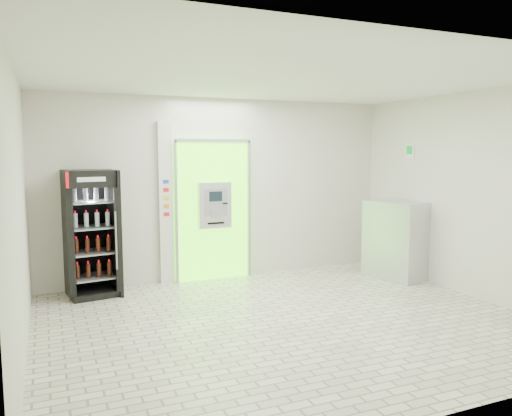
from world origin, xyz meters
TOP-DOWN VIEW (x-y plane):
  - ground at (0.00, 0.00)m, footprint 6.00×6.00m
  - room_shell at (0.00, 0.00)m, footprint 6.00×6.00m
  - atm_assembly at (-0.20, 2.41)m, footprint 1.30×0.24m
  - pillar at (-0.98, 2.45)m, footprint 0.22×0.11m
  - beverage_cooler at (-2.15, 2.19)m, footprint 0.78×0.73m
  - steel_cabinet at (2.67, 1.27)m, footprint 0.87×1.10m
  - exit_sign at (2.99, 1.40)m, footprint 0.02×0.22m

SIDE VIEW (x-z plane):
  - ground at x=0.00m, z-range 0.00..0.00m
  - steel_cabinet at x=2.67m, z-range 0.00..1.30m
  - beverage_cooler at x=-2.15m, z-range -0.04..1.82m
  - atm_assembly at x=-0.20m, z-range 0.01..2.34m
  - pillar at x=-0.98m, z-range 0.00..2.60m
  - room_shell at x=0.00m, z-range -1.16..4.84m
  - exit_sign at x=2.99m, z-range 1.99..2.25m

